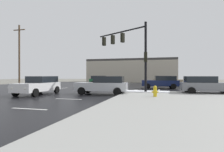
{
  "coord_description": "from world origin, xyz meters",
  "views": [
    {
      "loc": [
        6.33,
        -21.89,
        1.68
      ],
      "look_at": [
        -1.34,
        6.82,
        1.57
      ],
      "focal_mm": 30.16,
      "sensor_mm": 36.0,
      "label": 1
    }
  ],
  "objects_px": {
    "fire_hydrant": "(155,91)",
    "sedan_navy": "(161,82)",
    "sedan_green": "(101,80)",
    "traffic_signal_mast": "(128,46)",
    "utility_pole_far": "(19,54)",
    "sedan_tan": "(166,81)",
    "sedan_silver": "(104,85)",
    "sedan_grey": "(206,85)",
    "sedan_white": "(39,85)"
  },
  "relations": [
    {
      "from": "traffic_signal_mast",
      "to": "utility_pole_far",
      "type": "height_order",
      "value": "utility_pole_far"
    },
    {
      "from": "fire_hydrant",
      "to": "sedan_white",
      "type": "bearing_deg",
      "value": 179.19
    },
    {
      "from": "fire_hydrant",
      "to": "sedan_grey",
      "type": "height_order",
      "value": "sedan_grey"
    },
    {
      "from": "fire_hydrant",
      "to": "sedan_white",
      "type": "xyz_separation_m",
      "value": [
        -9.82,
        0.14,
        0.32
      ]
    },
    {
      "from": "sedan_navy",
      "to": "sedan_tan",
      "type": "xyz_separation_m",
      "value": [
        0.74,
        6.41,
        0.0
      ]
    },
    {
      "from": "utility_pole_far",
      "to": "sedan_tan",
      "type": "bearing_deg",
      "value": 10.72
    },
    {
      "from": "sedan_grey",
      "to": "utility_pole_far",
      "type": "relative_size",
      "value": 0.46
    },
    {
      "from": "traffic_signal_mast",
      "to": "sedan_grey",
      "type": "xyz_separation_m",
      "value": [
        6.95,
        -0.43,
        -3.74
      ]
    },
    {
      "from": "fire_hydrant",
      "to": "sedan_silver",
      "type": "distance_m",
      "value": 4.84
    },
    {
      "from": "sedan_green",
      "to": "sedan_silver",
      "type": "distance_m",
      "value": 17.93
    },
    {
      "from": "fire_hydrant",
      "to": "sedan_tan",
      "type": "distance_m",
      "value": 16.99
    },
    {
      "from": "traffic_signal_mast",
      "to": "sedan_white",
      "type": "xyz_separation_m",
      "value": [
        -7.07,
        -4.36,
        -3.74
      ]
    },
    {
      "from": "fire_hydrant",
      "to": "utility_pole_far",
      "type": "distance_m",
      "value": 26.28
    },
    {
      "from": "sedan_navy",
      "to": "utility_pole_far",
      "type": "distance_m",
      "value": 23.52
    },
    {
      "from": "traffic_signal_mast",
      "to": "sedan_grey",
      "type": "bearing_deg",
      "value": -151.64
    },
    {
      "from": "sedan_navy",
      "to": "sedan_tan",
      "type": "bearing_deg",
      "value": -103.1
    },
    {
      "from": "sedan_white",
      "to": "utility_pole_far",
      "type": "distance_m",
      "value": 18.32
    },
    {
      "from": "sedan_green",
      "to": "sedan_navy",
      "type": "height_order",
      "value": "same"
    },
    {
      "from": "sedan_grey",
      "to": "sedan_white",
      "type": "distance_m",
      "value": 14.56
    },
    {
      "from": "fire_hydrant",
      "to": "sedan_green",
      "type": "distance_m",
      "value": 21.4
    },
    {
      "from": "sedan_grey",
      "to": "sedan_white",
      "type": "relative_size",
      "value": 1.01
    },
    {
      "from": "traffic_signal_mast",
      "to": "sedan_green",
      "type": "height_order",
      "value": "traffic_signal_mast"
    },
    {
      "from": "sedan_silver",
      "to": "utility_pole_far",
      "type": "xyz_separation_m",
      "value": [
        -18.17,
        10.65,
        4.42
      ]
    },
    {
      "from": "fire_hydrant",
      "to": "sedan_tan",
      "type": "relative_size",
      "value": 0.17
    },
    {
      "from": "sedan_green",
      "to": "sedan_navy",
      "type": "xyz_separation_m",
      "value": [
        10.66,
        -8.22,
        0.0
      ]
    },
    {
      "from": "sedan_white",
      "to": "sedan_silver",
      "type": "bearing_deg",
      "value": 107.04
    },
    {
      "from": "sedan_navy",
      "to": "sedan_tan",
      "type": "height_order",
      "value": "same"
    },
    {
      "from": "sedan_navy",
      "to": "utility_pole_far",
      "type": "bearing_deg",
      "value": -11.22
    },
    {
      "from": "sedan_navy",
      "to": "sedan_white",
      "type": "relative_size",
      "value": 1.03
    },
    {
      "from": "sedan_tan",
      "to": "utility_pole_far",
      "type": "relative_size",
      "value": 0.45
    },
    {
      "from": "sedan_navy",
      "to": "sedan_grey",
      "type": "bearing_deg",
      "value": 114.07
    },
    {
      "from": "sedan_grey",
      "to": "sedan_green",
      "type": "bearing_deg",
      "value": 132.02
    },
    {
      "from": "sedan_tan",
      "to": "sedan_silver",
      "type": "relative_size",
      "value": 0.99
    },
    {
      "from": "sedan_green",
      "to": "traffic_signal_mast",
      "type": "bearing_deg",
      "value": -67.76
    },
    {
      "from": "sedan_grey",
      "to": "sedan_green",
      "type": "relative_size",
      "value": 0.99
    },
    {
      "from": "sedan_navy",
      "to": "sedan_tan",
      "type": "relative_size",
      "value": 1.02
    },
    {
      "from": "sedan_grey",
      "to": "sedan_tan",
      "type": "relative_size",
      "value": 1.0
    },
    {
      "from": "sedan_tan",
      "to": "sedan_silver",
      "type": "bearing_deg",
      "value": -108.41
    },
    {
      "from": "traffic_signal_mast",
      "to": "sedan_white",
      "type": "relative_size",
      "value": 1.41
    },
    {
      "from": "sedan_grey",
      "to": "sedan_tan",
      "type": "height_order",
      "value": "same"
    },
    {
      "from": "sedan_green",
      "to": "sedan_white",
      "type": "bearing_deg",
      "value": -94.16
    },
    {
      "from": "fire_hydrant",
      "to": "sedan_navy",
      "type": "height_order",
      "value": "sedan_navy"
    },
    {
      "from": "traffic_signal_mast",
      "to": "sedan_silver",
      "type": "relative_size",
      "value": 1.38
    },
    {
      "from": "fire_hydrant",
      "to": "sedan_green",
      "type": "bearing_deg",
      "value": 118.73
    },
    {
      "from": "traffic_signal_mast",
      "to": "sedan_navy",
      "type": "bearing_deg",
      "value": -85.46
    },
    {
      "from": "sedan_tan",
      "to": "utility_pole_far",
      "type": "distance_m",
      "value": 24.59
    },
    {
      "from": "sedan_green",
      "to": "sedan_navy",
      "type": "relative_size",
      "value": 1.0
    },
    {
      "from": "sedan_green",
      "to": "sedan_tan",
      "type": "xyz_separation_m",
      "value": [
        11.4,
        -1.82,
        0.0
      ]
    },
    {
      "from": "sedan_grey",
      "to": "sedan_green",
      "type": "distance_m",
      "value": 20.63
    },
    {
      "from": "sedan_green",
      "to": "utility_pole_far",
      "type": "height_order",
      "value": "utility_pole_far"
    }
  ]
}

